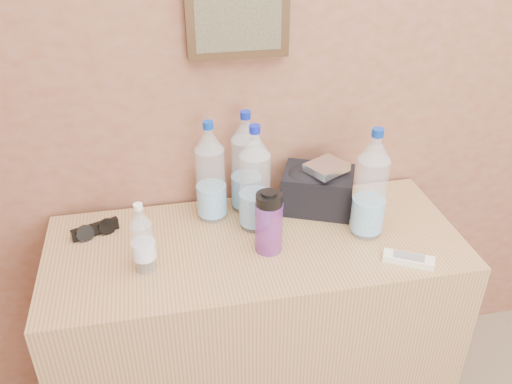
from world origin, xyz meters
TOP-DOWN VIEW (x-y plane):
  - picture_frame at (-0.44, 1.98)m, footprint 0.30×0.03m
  - dresser at (-0.44, 1.72)m, footprint 1.26×0.52m
  - pet_large_a at (-0.55, 1.88)m, footprint 0.09×0.09m
  - pet_large_b at (-0.43, 1.91)m, footprint 0.09×0.09m
  - pet_large_c at (-0.42, 1.80)m, footprint 0.09×0.09m
  - pet_large_d at (-0.09, 1.70)m, footprint 0.10×0.10m
  - pet_small at (-0.77, 1.65)m, footprint 0.06×0.06m
  - nalgene_bottle at (-0.41, 1.67)m, footprint 0.08×0.08m
  - sunglasses at (-0.92, 1.85)m, footprint 0.16×0.10m
  - ac_remote at (-0.03, 1.53)m, footprint 0.15×0.11m
  - toiletry_bag at (-0.20, 1.86)m, footprint 0.27×0.24m
  - foil_packet at (-0.19, 1.84)m, footprint 0.15×0.14m

SIDE VIEW (x-z plane):
  - dresser at x=-0.44m, z-range 0.00..0.79m
  - ac_remote at x=-0.03m, z-range 0.79..0.81m
  - sunglasses at x=-0.92m, z-range 0.79..0.82m
  - toiletry_bag at x=-0.20m, z-range 0.79..0.94m
  - pet_small at x=-0.77m, z-range 0.77..0.99m
  - nalgene_bottle at x=-0.41m, z-range 0.79..0.98m
  - pet_large_a at x=-0.55m, z-range 0.77..1.10m
  - pet_large_b at x=-0.43m, z-range 0.77..1.11m
  - pet_large_c at x=-0.42m, z-range 0.77..1.11m
  - pet_large_d at x=-0.09m, z-range 0.77..1.12m
  - foil_packet at x=-0.19m, z-range 0.94..0.96m
  - picture_frame at x=-0.44m, z-range 1.27..1.52m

